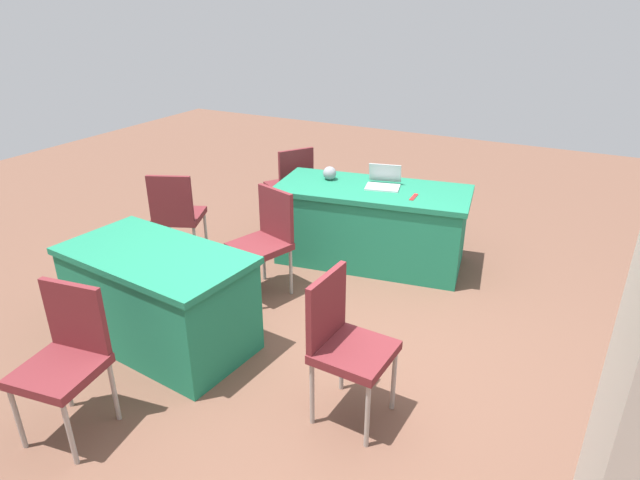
# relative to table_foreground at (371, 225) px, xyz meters

# --- Properties ---
(ground_plane) EXTENTS (14.40, 14.40, 0.00)m
(ground_plane) POSITION_rel_table_foreground_xyz_m (-0.40, 1.60, -0.39)
(ground_plane) COLOR brown
(table_foreground) EXTENTS (1.97, 1.10, 0.78)m
(table_foreground) POSITION_rel_table_foreground_xyz_m (0.00, 0.00, 0.00)
(table_foreground) COLOR #1E7A56
(table_foreground) RESTS_ON ground
(table_mid_left) EXTENTS (1.50, 0.91, 0.78)m
(table_mid_left) POSITION_rel_table_foreground_xyz_m (0.85, 2.07, 0.00)
(table_mid_left) COLOR #1E7A56
(table_mid_left) RESTS_ON ground
(chair_near_front) EXTENTS (0.55, 0.55, 0.95)m
(chair_near_front) POSITION_rel_table_foreground_xyz_m (0.58, 1.02, 0.15)
(chair_near_front) COLOR #9E9993
(chair_near_front) RESTS_ON ground
(chair_tucked_left) EXTENTS (0.61, 0.61, 0.94)m
(chair_tucked_left) POSITION_rel_table_foreground_xyz_m (1.16, -0.42, 0.14)
(chair_tucked_left) COLOR #9E9993
(chair_tucked_left) RESTS_ON ground
(chair_tucked_right) EXTENTS (0.46, 0.46, 0.97)m
(chair_tucked_right) POSITION_rel_table_foreground_xyz_m (-0.71, 2.12, 0.17)
(chair_tucked_right) COLOR #9E9993
(chair_tucked_right) RESTS_ON ground
(chair_aisle) EXTENTS (0.50, 0.50, 0.95)m
(chair_aisle) POSITION_rel_table_foreground_xyz_m (0.70, 3.00, 0.15)
(chair_aisle) COLOR #9E9993
(chair_aisle) RESTS_ON ground
(chair_by_pillar) EXTENTS (0.58, 0.58, 0.95)m
(chair_by_pillar) POSITION_rel_table_foreground_xyz_m (1.68, 0.92, 0.15)
(chair_by_pillar) COLOR #9E9993
(chair_by_pillar) RESTS_ON ground
(laptop_silver) EXTENTS (0.38, 0.36, 0.21)m
(laptop_silver) POSITION_rel_table_foreground_xyz_m (-0.08, -0.08, 0.43)
(laptop_silver) COLOR silver
(laptop_silver) RESTS_ON table_foreground
(yarn_ball) EXTENTS (0.13, 0.13, 0.13)m
(yarn_ball) POSITION_rel_table_foreground_xyz_m (0.48, -0.04, 0.45)
(yarn_ball) COLOR gray
(yarn_ball) RESTS_ON table_foreground
(scissors_red) EXTENTS (0.05, 0.18, 0.01)m
(scissors_red) POSITION_rel_table_foreground_xyz_m (-0.44, 0.08, 0.39)
(scissors_red) COLOR red
(scissors_red) RESTS_ON table_foreground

